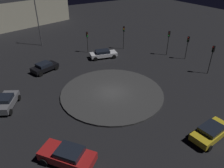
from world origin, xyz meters
The scene contains 13 objects.
ground_plane centered at (0.00, 0.00, 0.00)m, with size 117.23×117.23×0.00m, color black.
roundabout_island centered at (0.00, 0.00, 0.10)m, with size 12.68×12.68×0.21m, color #383838.
car_white centered at (-10.32, 4.63, 0.73)m, with size 2.89×4.73×1.36m.
car_grey centered at (-3.72, -11.59, 0.78)m, with size 4.21×3.41×1.49m.
car_black centered at (-10.50, -5.26, 0.72)m, with size 3.04×4.22×1.34m.
car_red centered at (7.08, -8.57, 0.81)m, with size 4.74×4.26×1.54m.
car_yellow centered at (11.32, 3.75, 0.72)m, with size 2.32×4.41×1.35m.
traffic_light_north centered at (2.72, 14.75, 3.02)m, with size 0.33×0.38×4.25m.
traffic_light_northwest centered at (-12.00, 9.88, 2.99)m, with size 0.39×0.38×4.21m.
traffic_light_west centered at (-13.89, 3.52, 2.68)m, with size 0.38×0.34×3.75m.
traffic_light_north_near centered at (-2.70, 16.03, 2.77)m, with size 0.33×0.38×3.87m.
traffic_light_north_far centered at (-5.60, 14.63, 2.99)m, with size 0.36×0.39×4.20m.
streetlamp_west centered at (-21.89, -2.50, 5.45)m, with size 0.47×0.47×8.85m.
Camera 1 is at (19.22, -11.86, 14.50)m, focal length 34.50 mm.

